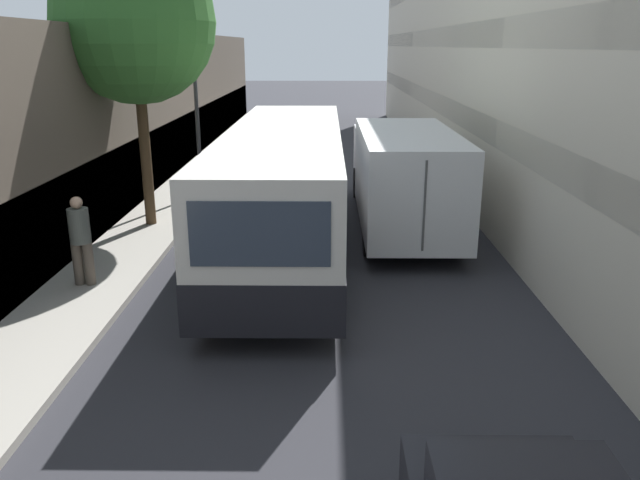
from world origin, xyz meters
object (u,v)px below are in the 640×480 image
(panel_van, at_px, (274,140))
(pedestrian, at_px, (80,238))
(box_truck, at_px, (402,172))
(bus, at_px, (285,187))
(street_tree_left, at_px, (134,22))
(street_lamp, at_px, (192,36))

(panel_van, height_order, pedestrian, pedestrian)
(box_truck, distance_m, pedestrian, 8.51)
(box_truck, relative_size, pedestrian, 4.71)
(bus, bearing_deg, panel_van, 96.17)
(panel_van, xyz_separation_m, street_tree_left, (-2.61, -9.09, 4.21))
(panel_van, height_order, street_tree_left, street_tree_left)
(bus, bearing_deg, street_lamp, 120.49)
(pedestrian, relative_size, street_tree_left, 0.25)
(bus, height_order, street_lamp, street_lamp)
(panel_van, bearing_deg, box_truck, -64.12)
(bus, relative_size, panel_van, 2.86)
(pedestrian, height_order, street_lamp, street_lamp)
(box_truck, xyz_separation_m, street_lamp, (-6.11, 3.03, 3.55))
(panel_van, distance_m, pedestrian, 13.86)
(box_truck, bearing_deg, street_lamp, 153.58)
(pedestrian, relative_size, street_lamp, 0.26)
(pedestrian, height_order, street_tree_left, street_tree_left)
(box_truck, distance_m, street_lamp, 7.69)
(box_truck, height_order, street_tree_left, street_tree_left)
(street_lamp, bearing_deg, panel_van, 71.22)
(box_truck, xyz_separation_m, panel_van, (-4.20, 8.65, -0.39))
(pedestrian, bearing_deg, box_truck, 35.54)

